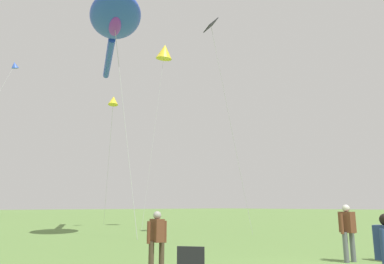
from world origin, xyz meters
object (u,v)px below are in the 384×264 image
at_px(small_kite_diamond_red, 213,34).
at_px(small_kite_delta_white, 164,52).
at_px(small_kite_streamer_purple, 113,101).
at_px(person_navy_jacket, 348,228).
at_px(big_show_kite, 115,21).
at_px(person_redhead_woman, 157,237).
at_px(small_kite_tiny_distant, 14,67).

bearing_deg(small_kite_diamond_red, small_kite_delta_white, -92.92).
bearing_deg(small_kite_streamer_purple, small_kite_delta_white, -6.10).
xyz_separation_m(person_navy_jacket, small_kite_delta_white, (5.17, 16.08, 12.37)).
bearing_deg(small_kite_delta_white, person_navy_jacket, 73.77).
bearing_deg(person_navy_jacket, big_show_kite, 16.30).
relative_size(person_navy_jacket, small_kite_delta_white, 0.11).
bearing_deg(person_navy_jacket, person_redhead_woman, 78.88).
xyz_separation_m(big_show_kite, person_redhead_woman, (-3.92, -10.10, -11.11)).
xyz_separation_m(person_navy_jacket, person_redhead_woman, (-5.18, 2.04, -0.09)).
xyz_separation_m(person_redhead_woman, small_kite_delta_white, (10.35, 14.04, 12.46)).
xyz_separation_m(person_redhead_woman, small_kite_tiny_distant, (1.30, 20.49, 10.81)).
distance_m(big_show_kite, small_kite_delta_white, 7.65).
relative_size(person_navy_jacket, small_kite_diamond_red, 0.13).
relative_size(small_kite_tiny_distant, small_kite_delta_white, 0.87).
relative_size(big_show_kite, small_kite_streamer_purple, 1.28).
relative_size(big_show_kite, person_redhead_woman, 8.84).
distance_m(small_kite_delta_white, small_kite_diamond_red, 7.86).
bearing_deg(small_kite_diamond_red, big_show_kite, -25.56).
bearing_deg(person_redhead_woman, big_show_kite, -14.24).
height_order(big_show_kite, small_kite_tiny_distant, big_show_kite).
relative_size(person_redhead_woman, small_kite_streamer_purple, 0.14).
height_order(small_kite_tiny_distant, small_kite_diamond_red, small_kite_diamond_red).
bearing_deg(big_show_kite, small_kite_delta_white, 145.81).
bearing_deg(person_redhead_woman, person_navy_jacket, -104.53).
relative_size(person_redhead_woman, small_kite_tiny_distant, 0.12).
bearing_deg(person_redhead_woman, small_kite_streamer_purple, -17.45).
height_order(big_show_kite, small_kite_streamer_purple, big_show_kite).
distance_m(person_navy_jacket, small_kite_diamond_red, 13.94).
relative_size(big_show_kite, small_kite_tiny_distant, 1.04).
bearing_deg(person_navy_jacket, small_kite_delta_white, -7.43).
distance_m(big_show_kite, small_kite_tiny_distant, 10.72).
bearing_deg(small_kite_streamer_purple, person_navy_jacket, -55.63).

